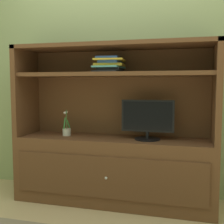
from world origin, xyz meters
TOP-DOWN VIEW (x-y plane):
  - ground_plane at (0.00, 0.00)m, footprint 8.00×8.00m
  - painted_rear_wall at (0.00, 0.75)m, footprint 6.00×0.10m
  - media_console at (0.00, 0.41)m, footprint 1.88×0.50m
  - tv_monitor at (0.33, 0.39)m, footprint 0.48×0.23m
  - potted_plant at (-0.48, 0.40)m, footprint 0.08×0.08m
  - magazine_stack at (-0.03, 0.40)m, footprint 0.30×0.35m

SIDE VIEW (x-z plane):
  - ground_plane at x=0.00m, z-range 0.00..0.00m
  - media_console at x=0.00m, z-range -0.27..1.23m
  - potted_plant at x=-0.48m, z-range 0.55..0.80m
  - tv_monitor at x=0.33m, z-range 0.63..0.99m
  - magazine_stack at x=-0.03m, z-range 1.24..1.38m
  - painted_rear_wall at x=0.00m, z-range 0.00..2.80m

